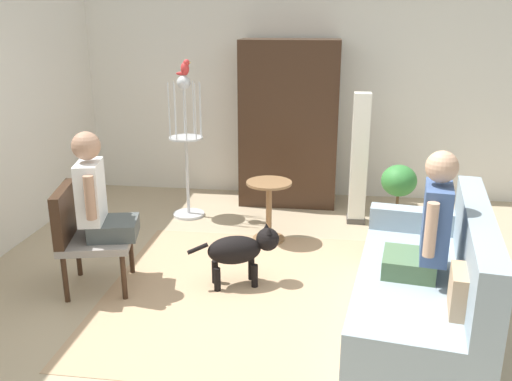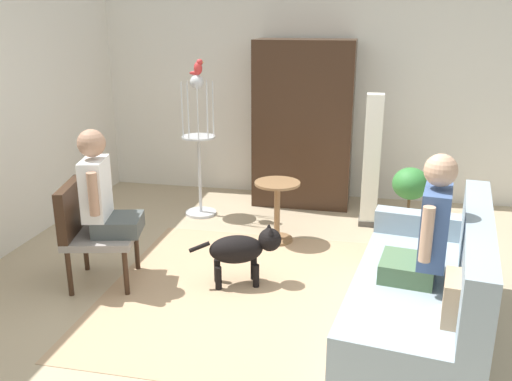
# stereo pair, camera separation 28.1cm
# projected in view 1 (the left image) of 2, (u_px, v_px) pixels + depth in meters

# --- Properties ---
(ground_plane) EXTENTS (6.89, 6.89, 0.00)m
(ground_plane) POSITION_uv_depth(u_px,v_px,m) (271.00, 300.00, 4.45)
(ground_plane) COLOR tan
(back_wall) EXTENTS (5.95, 0.12, 2.60)m
(back_wall) POSITION_uv_depth(u_px,v_px,m) (298.00, 93.00, 6.82)
(back_wall) COLOR silver
(back_wall) RESTS_ON ground
(area_rug) EXTENTS (2.58, 2.51, 0.01)m
(area_rug) POSITION_uv_depth(u_px,v_px,m) (261.00, 293.00, 4.55)
(area_rug) COLOR tan
(area_rug) RESTS_ON ground
(couch) EXTENTS (1.15, 2.02, 0.93)m
(couch) POSITION_uv_depth(u_px,v_px,m) (428.00, 288.00, 3.99)
(couch) COLOR #8EA0AD
(couch) RESTS_ON ground
(armchair) EXTENTS (0.68, 0.69, 0.89)m
(armchair) POSITION_uv_depth(u_px,v_px,m) (83.00, 229.00, 4.51)
(armchair) COLOR #382316
(armchair) RESTS_ON ground
(person_on_couch) EXTENTS (0.48, 0.54, 0.92)m
(person_on_couch) POSITION_uv_depth(u_px,v_px,m) (429.00, 226.00, 3.83)
(person_on_couch) COLOR #4C6B49
(person_on_armchair) EXTENTS (0.52, 0.52, 0.89)m
(person_on_armchair) POSITION_uv_depth(u_px,v_px,m) (97.00, 195.00, 4.43)
(person_on_armchair) COLOR #474D4C
(round_end_table) EXTENTS (0.46, 0.46, 0.63)m
(round_end_table) POSITION_uv_depth(u_px,v_px,m) (269.00, 206.00, 5.53)
(round_end_table) COLOR olive
(round_end_table) RESTS_ON ground
(dog) EXTENTS (0.75, 0.39, 0.53)m
(dog) POSITION_uv_depth(u_px,v_px,m) (241.00, 249.00, 4.62)
(dog) COLOR black
(dog) RESTS_ON ground
(bird_cage_stand) EXTENTS (0.38, 0.38, 1.60)m
(bird_cage_stand) POSITION_uv_depth(u_px,v_px,m) (186.00, 150.00, 6.11)
(bird_cage_stand) COLOR silver
(bird_cage_stand) RESTS_ON ground
(parrot) EXTENTS (0.17, 0.10, 0.17)m
(parrot) POSITION_uv_depth(u_px,v_px,m) (185.00, 68.00, 5.83)
(parrot) COLOR red
(parrot) RESTS_ON bird_cage_stand
(potted_plant) EXTENTS (0.36, 0.36, 0.76)m
(potted_plant) POSITION_uv_depth(u_px,v_px,m) (398.00, 192.00, 5.64)
(potted_plant) COLOR #4C5156
(potted_plant) RESTS_ON ground
(column_lamp) EXTENTS (0.20, 0.20, 1.45)m
(column_lamp) POSITION_uv_depth(u_px,v_px,m) (359.00, 160.00, 5.94)
(column_lamp) COLOR #4C4742
(column_lamp) RESTS_ON ground
(armoire_cabinet) EXTENTS (1.15, 0.56, 1.96)m
(armoire_cabinet) POSITION_uv_depth(u_px,v_px,m) (289.00, 124.00, 6.54)
(armoire_cabinet) COLOR #382316
(armoire_cabinet) RESTS_ON ground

